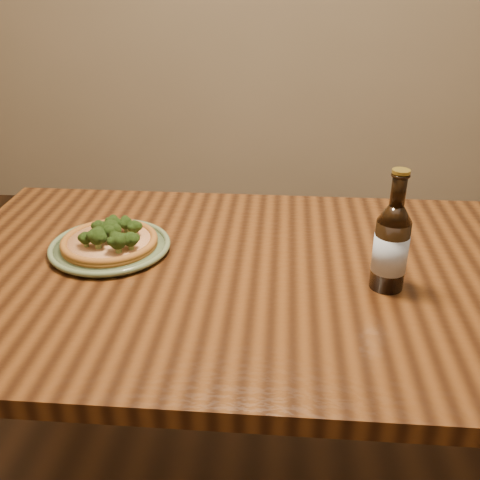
# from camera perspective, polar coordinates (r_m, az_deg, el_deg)

# --- Properties ---
(table) EXTENTS (1.60, 0.90, 0.75)m
(table) POSITION_cam_1_polar(r_m,az_deg,el_deg) (1.32, 4.27, -6.66)
(table) COLOR #4E2910
(table) RESTS_ON ground
(plate) EXTENTS (0.29, 0.29, 0.02)m
(plate) POSITION_cam_1_polar(r_m,az_deg,el_deg) (1.38, -13.07, -0.65)
(plate) COLOR #5D6E4C
(plate) RESTS_ON table
(pizza) EXTENTS (0.23, 0.23, 0.07)m
(pizza) POSITION_cam_1_polar(r_m,az_deg,el_deg) (1.37, -13.07, -0.00)
(pizza) COLOR #965B21
(pizza) RESTS_ON plate
(beer_bottle) EXTENTS (0.07, 0.07, 0.26)m
(beer_bottle) POSITION_cam_1_polar(r_m,az_deg,el_deg) (1.20, 15.09, -0.59)
(beer_bottle) COLOR black
(beer_bottle) RESTS_ON table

